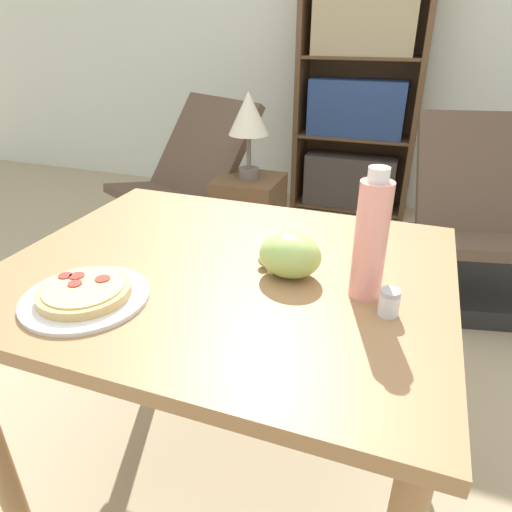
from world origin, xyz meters
name	(u,v)px	position (x,y,z in m)	size (l,w,h in m)	color
ground_plane	(219,458)	(0.00, 0.00, 0.00)	(14.00, 14.00, 0.00)	tan
wall_back	(368,19)	(0.00, 2.62, 1.30)	(8.00, 0.05, 2.60)	silver
dining_table	(226,302)	(0.06, -0.03, 0.64)	(1.07, 0.87, 0.74)	#A37549
pizza_on_plate	(85,294)	(-0.16, -0.27, 0.76)	(0.27, 0.27, 0.04)	white
grape_bunch	(290,256)	(0.22, -0.02, 0.79)	(0.16, 0.11, 0.11)	#A8CC66
drink_bottle	(371,239)	(0.40, -0.05, 0.88)	(0.07, 0.07, 0.29)	pink
salt_shaker	(389,302)	(0.45, -0.11, 0.77)	(0.04, 0.04, 0.06)	white
lounge_chair_near	(184,204)	(-0.84, 1.39, 0.29)	(0.89, 0.97, 0.88)	black
lounge_chair_far	(481,245)	(0.82, 1.38, 0.29)	(0.78, 0.88, 0.88)	black
bookshelf	(357,105)	(0.01, 2.44, 0.76)	(0.84, 0.31, 1.62)	brown
side_table	(249,223)	(-0.38, 1.31, 0.26)	(0.34, 0.34, 0.53)	brown
table_lamp	(249,118)	(-0.38, 1.31, 0.85)	(0.21, 0.21, 0.45)	#665B51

